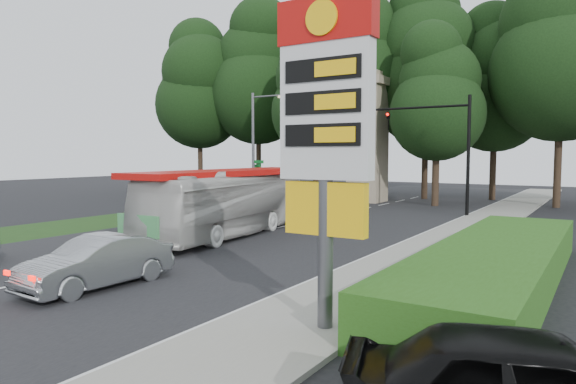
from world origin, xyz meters
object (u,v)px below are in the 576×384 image
Objects in this scene: monument at (368,137)px; transit_bus at (228,203)px; gas_station_pylon at (326,118)px; sedan_silver at (97,262)px; streetlight_signs at (256,144)px; traffic_signal_mast at (446,138)px.

monument is 0.93× the size of transit_bus.
gas_station_pylon is 8.00m from sedan_silver.
monument is (4.99, 7.99, 0.67)m from streetlight_signs.
traffic_signal_mast reaches higher than sedan_silver.
streetlight_signs reaches higher than transit_bus.
transit_bus is (6.42, -11.05, -2.93)m from streetlight_signs.
streetlight_signs reaches higher than sedan_silver.
traffic_signal_mast is 12.83m from streetlight_signs.
transit_bus is at bearing 137.45° from gas_station_pylon.
streetlight_signs reaches higher than traffic_signal_mast.
sedan_silver is at bearing -178.47° from gas_station_pylon.
streetlight_signs reaches higher than gas_station_pylon.
traffic_signal_mast is 22.82m from sedan_silver.
streetlight_signs is 1.83× the size of sedan_silver.
traffic_signal_mast is at bearing -38.00° from monument.
gas_station_pylon is 13.58m from transit_bus.
traffic_signal_mast is 0.72× the size of monument.
gas_station_pylon is 1.57× the size of sedan_silver.
transit_bus is at bearing -59.84° from streetlight_signs.
sedan_silver is at bearing -65.73° from streetlight_signs.
streetlight_signs is 0.80× the size of monument.
streetlight_signs is at bearing 112.99° from transit_bus.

